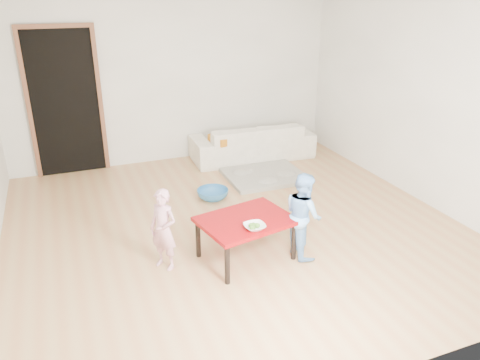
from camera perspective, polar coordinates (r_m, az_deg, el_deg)
floor at (r=5.45m, az=-0.78°, el=-5.57°), size 5.00×5.00×0.01m
back_wall at (r=7.31m, az=-8.01°, el=12.38°), size 5.00×0.02×2.60m
right_wall at (r=6.28m, az=21.30°, el=9.40°), size 0.02×5.00×2.60m
doorway at (r=7.14m, az=-20.52°, el=8.68°), size 1.02×0.08×2.11m
sofa at (r=7.48m, az=1.51°, el=4.76°), size 1.95×0.83×0.56m
cushion at (r=7.13m, az=-1.71°, el=5.09°), size 0.51×0.47×0.11m
red_table at (r=4.74m, az=0.72°, el=-7.13°), size 1.00×0.83×0.44m
bowl at (r=4.44m, az=1.80°, el=-5.72°), size 0.20×0.20×0.05m
broccoli at (r=4.44m, az=1.80°, el=-5.68°), size 0.12×0.12×0.06m
child_pink at (r=4.56m, az=-9.31°, el=-6.00°), size 0.34×0.36×0.82m
child_blue at (r=4.75m, az=7.71°, el=-4.21°), size 0.34×0.44×0.89m
basin at (r=6.09m, az=-3.34°, el=-1.73°), size 0.41×0.41×0.13m
blanket at (r=6.78m, az=3.05°, el=0.53°), size 1.11×0.93×0.06m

